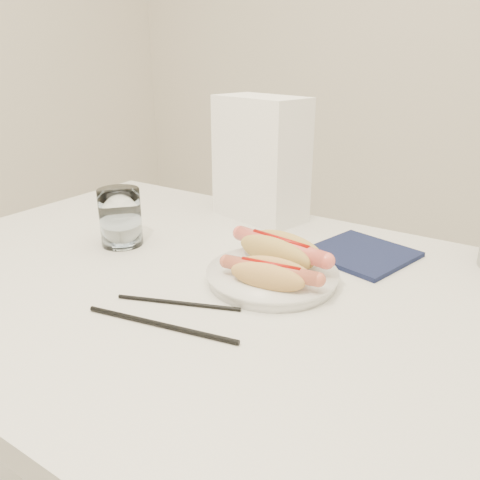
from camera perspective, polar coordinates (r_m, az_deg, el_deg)
The scene contains 9 objects.
table at distance 0.84m, azimuth -2.87°, elevation -8.41°, with size 1.20×0.80×0.75m.
plate at distance 0.80m, azimuth 3.79°, elevation -4.39°, with size 0.21×0.21×0.02m, color white.
hotdog_left at distance 0.82m, azimuth 4.75°, elevation -1.20°, with size 0.19×0.09×0.05m.
hotdog_right at distance 0.75m, azimuth 3.59°, elevation -3.99°, with size 0.15×0.07×0.04m.
water_glass at distance 0.97m, azimuth -13.86°, elevation 2.61°, with size 0.08×0.08×0.11m, color silver.
chopstick_near at distance 0.74m, azimuth -7.25°, elevation -7.32°, with size 0.01×0.01×0.19m, color black.
chopstick_far at distance 0.69m, azimuth -9.28°, elevation -9.77°, with size 0.01×0.01×0.23m, color black.
napkin_box at distance 1.08m, azimuth 2.44°, elevation 9.45°, with size 0.20×0.11×0.27m, color white.
navy_napkin at distance 0.93m, azimuth 14.03°, elevation -1.54°, with size 0.17×0.17×0.01m, color #111838.
Camera 1 is at (0.44, -0.58, 1.11)m, focal length 36.36 mm.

